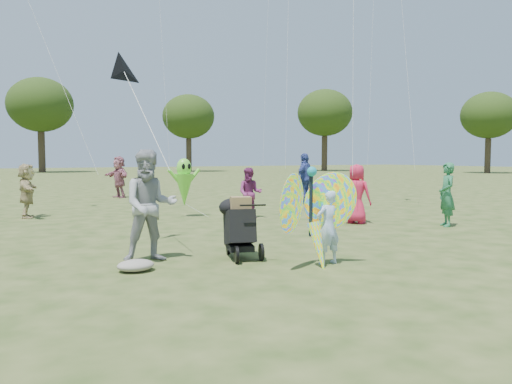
% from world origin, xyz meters
% --- Properties ---
extents(ground, '(160.00, 160.00, 0.00)m').
position_xyz_m(ground, '(0.00, 0.00, 0.00)').
color(ground, '#51592B').
rests_on(ground, ground).
extents(child_girl, '(0.46, 0.30, 1.24)m').
position_xyz_m(child_girl, '(0.14, -0.33, 0.62)').
color(child_girl, '#AAC5F1').
rests_on(child_girl, ground).
extents(adult_man, '(1.05, 0.89, 1.90)m').
position_xyz_m(adult_man, '(-2.36, 1.36, 0.95)').
color(adult_man, '#97999D').
rests_on(adult_man, ground).
extents(grey_bag, '(0.57, 0.47, 0.18)m').
position_xyz_m(grey_bag, '(-2.80, 0.72, 0.09)').
color(grey_bag, gray).
rests_on(grey_bag, ground).
extents(crowd_a, '(0.80, 0.92, 1.58)m').
position_xyz_m(crowd_a, '(3.93, 3.34, 0.79)').
color(crowd_a, '#D42246').
rests_on(crowd_a, ground).
extents(crowd_c, '(1.22, 0.89, 1.92)m').
position_xyz_m(crowd_c, '(6.07, 8.73, 0.96)').
color(crowd_c, '#374898').
rests_on(crowd_c, ground).
extents(crowd_d, '(0.69, 1.53, 1.59)m').
position_xyz_m(crowd_d, '(-3.60, 9.02, 0.79)').
color(crowd_d, tan).
rests_on(crowd_d, ground).
extents(crowd_e, '(0.91, 0.87, 1.47)m').
position_xyz_m(crowd_e, '(2.01, 5.75, 0.74)').
color(crowd_e, '#79285E').
rests_on(crowd_e, ground).
extents(crowd_f, '(0.64, 0.71, 1.64)m').
position_xyz_m(crowd_f, '(5.55, 1.75, 0.82)').
color(crowd_f, '#296E46').
rests_on(crowd_f, ground).
extents(crowd_h, '(1.15, 0.98, 1.86)m').
position_xyz_m(crowd_h, '(8.92, 12.70, 0.93)').
color(crowd_h, '#4F1A21').
rests_on(crowd_h, ground).
extents(crowd_j, '(0.96, 1.76, 1.81)m').
position_xyz_m(crowd_j, '(0.58, 14.96, 0.91)').
color(crowd_j, '#A35D6E').
rests_on(crowd_j, ground).
extents(jogging_stroller, '(0.71, 1.13, 1.09)m').
position_xyz_m(jogging_stroller, '(-0.94, 0.83, 0.61)').
color(jogging_stroller, black).
rests_on(jogging_stroller, ground).
extents(butterfly_kite, '(1.74, 0.75, 1.83)m').
position_xyz_m(butterfly_kite, '(-0.22, -0.41, 0.83)').
color(butterfly_kite, '#FB2765').
rests_on(butterfly_kite, ground).
extents(delta_kite_rig, '(0.89, 2.04, 2.37)m').
position_xyz_m(delta_kite_rig, '(-2.27, 3.16, 3.47)').
color(delta_kite_rig, black).
rests_on(delta_kite_rig, ground).
extents(alien_kite, '(1.12, 0.69, 1.74)m').
position_xyz_m(alien_kite, '(0.48, 6.99, 0.97)').
color(alien_kite, '#6DE736').
rests_on(alien_kite, ground).
extents(tree_line, '(91.78, 33.60, 10.79)m').
position_xyz_m(tree_line, '(3.67, 44.99, 6.86)').
color(tree_line, '#3A2D21').
rests_on(tree_line, ground).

